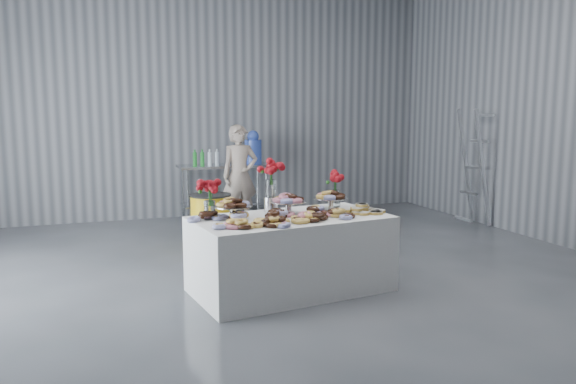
% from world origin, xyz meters
% --- Properties ---
extents(ground, '(9.00, 9.00, 0.00)m').
position_xyz_m(ground, '(0.00, 0.00, 0.00)').
color(ground, '#3A3D42').
rests_on(ground, ground).
extents(room_walls, '(8.04, 9.04, 4.02)m').
position_xyz_m(room_walls, '(-0.27, 0.07, 2.64)').
color(room_walls, gray).
rests_on(room_walls, ground).
extents(display_table, '(2.01, 1.24, 0.75)m').
position_xyz_m(display_table, '(-0.03, 0.17, 0.38)').
color(display_table, white).
rests_on(display_table, ground).
extents(prep_table, '(1.50, 0.60, 0.90)m').
position_xyz_m(prep_table, '(0.24, 4.10, 0.62)').
color(prep_table, silver).
rests_on(prep_table, ground).
extents(donut_mounds, '(1.89, 1.03, 0.09)m').
position_xyz_m(donut_mounds, '(-0.03, 0.12, 0.80)').
color(donut_mounds, '#E7BC54').
rests_on(donut_mounds, display_table).
extents(cake_stand_left, '(0.36, 0.36, 0.17)m').
position_xyz_m(cake_stand_left, '(-0.59, 0.25, 0.89)').
color(cake_stand_left, silver).
rests_on(cake_stand_left, display_table).
extents(cake_stand_mid, '(0.36, 0.36, 0.17)m').
position_xyz_m(cake_stand_mid, '(0.00, 0.32, 0.89)').
color(cake_stand_mid, silver).
rests_on(cake_stand_mid, display_table).
extents(cake_stand_right, '(0.36, 0.36, 0.17)m').
position_xyz_m(cake_stand_right, '(0.50, 0.39, 0.89)').
color(cake_stand_right, silver).
rests_on(cake_stand_right, display_table).
extents(danish_pile, '(0.48, 0.48, 0.11)m').
position_xyz_m(danish_pile, '(0.74, 0.12, 0.81)').
color(danish_pile, silver).
rests_on(danish_pile, display_table).
extents(bouquet_left, '(0.26, 0.26, 0.42)m').
position_xyz_m(bouquet_left, '(-0.80, 0.32, 1.05)').
color(bouquet_left, white).
rests_on(bouquet_left, display_table).
extents(bouquet_right, '(0.26, 0.26, 0.42)m').
position_xyz_m(bouquet_right, '(0.63, 0.56, 1.05)').
color(bouquet_right, white).
rests_on(bouquet_right, display_table).
extents(bouquet_center, '(0.26, 0.26, 0.57)m').
position_xyz_m(bouquet_center, '(-0.12, 0.51, 1.13)').
color(bouquet_center, silver).
rests_on(bouquet_center, display_table).
extents(water_jug, '(0.28, 0.28, 0.55)m').
position_xyz_m(water_jug, '(0.74, 4.10, 1.15)').
color(water_jug, blue).
rests_on(water_jug, prep_table).
extents(drink_bottles, '(0.54, 0.08, 0.27)m').
position_xyz_m(drink_bottles, '(-0.08, 4.00, 1.04)').
color(drink_bottles, '#268C33').
rests_on(drink_bottles, prep_table).
extents(person, '(0.59, 0.41, 1.57)m').
position_xyz_m(person, '(0.33, 3.42, 0.79)').
color(person, '#CC8C93').
rests_on(person, ground).
extents(trash_barrel, '(0.55, 0.55, 0.70)m').
position_xyz_m(trash_barrel, '(-0.40, 2.21, 0.35)').
color(trash_barrel, yellow).
rests_on(trash_barrel, ground).
extents(stepladder, '(0.60, 0.46, 1.83)m').
position_xyz_m(stepladder, '(3.75, 2.23, 0.91)').
color(stepladder, silver).
rests_on(stepladder, ground).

